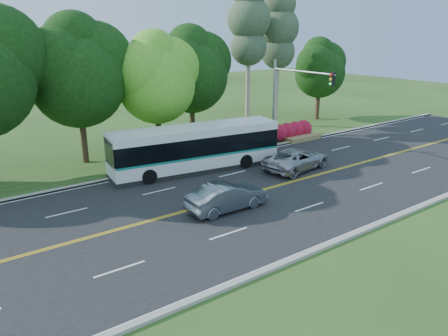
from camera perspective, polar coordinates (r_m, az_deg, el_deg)
ground at (r=27.03m, az=6.43°, el=-2.51°), size 120.00×120.00×0.00m
road at (r=27.02m, az=6.43°, el=-2.49°), size 60.00×14.00×0.02m
curb_north at (r=32.35m, az=-2.08°, el=1.18°), size 60.00×0.30×0.15m
curb_south at (r=22.67m, az=18.72°, el=-7.33°), size 60.00×0.30×0.15m
grass_verge at (r=33.85m, az=-3.83°, el=1.87°), size 60.00×4.00×0.10m
lane_markings at (r=26.96m, az=6.28°, el=-2.51°), size 57.60×13.82×0.00m
tree_row at (r=33.13m, az=-14.82°, el=12.74°), size 44.70×9.10×13.84m
bougainvillea_hedge at (r=37.23m, az=6.27°, el=4.34°), size 9.50×2.25×1.50m
traffic_signal at (r=34.07m, az=8.76°, el=9.76°), size 0.42×6.10×7.00m
transit_bus at (r=29.61m, az=-3.76°, el=2.50°), size 11.90×4.09×3.05m
sedan at (r=23.32m, az=0.38°, el=-3.77°), size 4.52×1.60×1.49m
suv at (r=30.40m, az=9.45°, el=1.16°), size 5.54×3.16×1.46m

